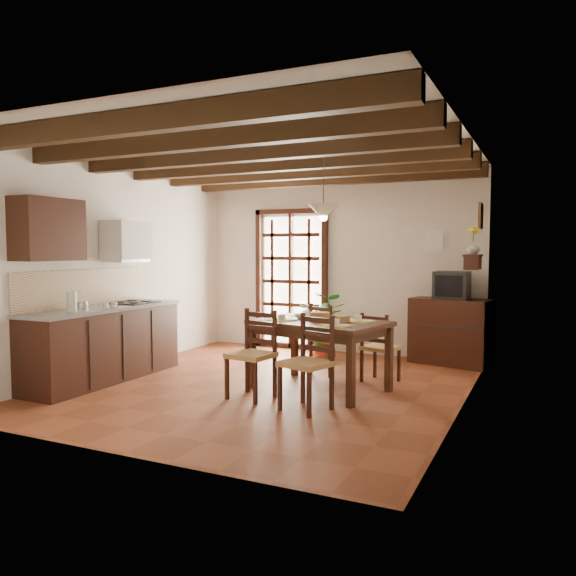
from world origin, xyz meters
The scene contains 25 objects.
ground_plane centered at (0.00, 0.00, 0.00)m, with size 5.00×5.00×0.00m, color brown.
room_shell centered at (0.00, 0.00, 1.82)m, with size 4.52×5.02×2.81m.
ceiling_beams centered at (0.00, 0.00, 2.69)m, with size 4.50×4.34×0.20m.
french_door centered at (-0.80, 2.45, 1.18)m, with size 1.26×0.11×2.32m.
kitchen_counter centered at (-1.96, -0.60, 0.47)m, with size 0.64×2.25×1.38m.
upper_cabinet centered at (-2.08, -1.30, 1.85)m, with size 0.35×0.80×0.70m, color black.
range_hood centered at (-2.05, -0.05, 1.73)m, with size 0.38×0.60×0.54m.
counter_items centered at (-1.95, -0.51, 0.96)m, with size 0.50×1.43×0.25m.
dining_table centered at (0.64, 0.11, 0.70)m, with size 1.66×1.27×0.81m.
chair_near_left centered at (0.11, -0.55, 0.30)m, with size 0.50×0.48×0.97m.
chair_near_right centered at (0.83, -0.72, 0.30)m, with size 0.55×0.53×0.97m.
chair_far_left centered at (0.45, 0.93, 0.29)m, with size 0.56×0.55×0.92m.
chair_far_right centered at (1.18, 0.76, 0.27)m, with size 0.47×0.46×0.86m.
table_setting centered at (0.64, 0.11, 0.89)m, with size 1.08×0.72×0.10m.
table_bowl centered at (0.40, 0.22, 0.83)m, with size 0.22×0.22×0.05m, color white.
sideboard centered at (1.79, 2.23, 0.47)m, with size 1.10×0.49×0.93m, color black.
crt_tv centered at (1.79, 2.22, 1.12)m, with size 0.47×0.44×0.39m.
fuse_box centered at (1.50, 2.48, 1.75)m, with size 0.25×0.03×0.32m, color white.
plant_pot centered at (-0.06, 2.06, 0.11)m, with size 0.38×0.38×0.23m, color maroon.
potted_plant centered at (-0.06, 2.06, 0.57)m, with size 1.87×1.60×2.08m, color #144C19.
wall_shelf centered at (2.14, 1.60, 1.51)m, with size 0.20×0.42×0.20m.
shelf_vase centered at (2.14, 1.60, 1.65)m, with size 0.15×0.15×0.15m, color #B2BFB2.
shelf_flowers centered at (2.14, 1.60, 1.86)m, with size 0.14×0.14×0.36m.
framed_picture centered at (2.22, 1.60, 2.05)m, with size 0.03×0.32×0.32m.
pendant_lamp centered at (0.64, 0.21, 2.08)m, with size 0.36×0.36×0.84m.
Camera 1 is at (3.03, -5.87, 1.63)m, focal length 35.00 mm.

